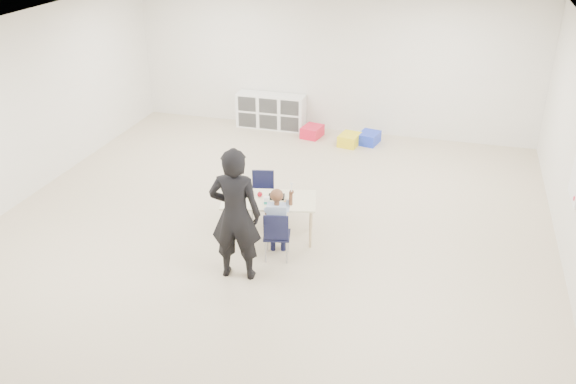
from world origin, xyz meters
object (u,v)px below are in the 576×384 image
(child, at_px, (277,221))
(adult, at_px, (235,215))
(chair_near, at_px, (277,234))
(cubby_shelf, at_px, (271,111))
(table, at_px, (269,218))

(child, bearing_deg, adult, -136.23)
(child, relative_size, adult, 0.64)
(chair_near, xyz_separation_m, cubby_shelf, (-1.55, 4.74, -0.00))
(chair_near, relative_size, adult, 0.41)
(chair_near, height_order, cubby_shelf, chair_near)
(table, relative_size, cubby_shelf, 1.00)
(chair_near, bearing_deg, cubby_shelf, 95.83)
(table, distance_m, child, 0.62)
(chair_near, relative_size, child, 0.63)
(table, height_order, adult, adult)
(chair_near, height_order, adult, adult)
(table, bearing_deg, adult, -107.83)
(child, height_order, adult, adult)
(cubby_shelf, bearing_deg, chair_near, -71.91)
(table, height_order, cubby_shelf, cubby_shelf)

